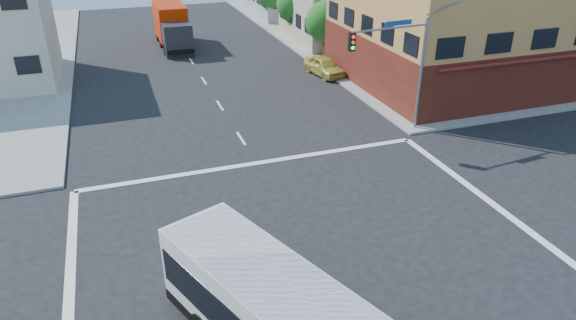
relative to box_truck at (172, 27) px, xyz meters
name	(u,v)px	position (x,y,z in m)	size (l,w,h in m)	color
ground	(323,266)	(0.74, -36.66, -1.95)	(120.00, 120.00, 0.00)	black
sidewalk_ne	(483,24)	(35.74, -1.66, -1.87)	(50.00, 50.00, 0.15)	gray
corner_building_ne	(474,5)	(20.73, -18.19, 3.94)	(18.10, 15.44, 14.00)	#C48C46
signal_mast_ne	(400,55)	(9.82, -26.05, 3.03)	(7.91, 1.13, 8.07)	gray
street_tree_a	(327,19)	(12.64, -8.74, 1.64)	(3.60, 3.60, 5.53)	#392614
street_tree_b	(296,2)	(12.64, -0.74, 1.81)	(3.80, 3.80, 5.79)	#392614
box_truck	(172,27)	(0.00, 0.00, 0.00)	(2.70, 8.92, 4.01)	#27272D
parked_car	(324,66)	(10.50, -13.49, -1.18)	(1.80, 4.47, 1.52)	gold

